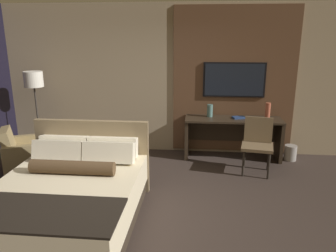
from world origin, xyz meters
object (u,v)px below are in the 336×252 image
(armchair_by_window, at_px, (25,156))
(waste_bin, at_px, (290,153))
(vase_short, at_px, (210,111))
(tv, at_px, (234,80))
(vase_tall, at_px, (268,111))
(floor_lamp, at_px, (34,86))
(desk, at_px, (233,131))
(book, at_px, (239,117))
(bed, at_px, (69,198))
(desk_chair, at_px, (258,140))

(armchair_by_window, relative_size, waste_bin, 3.32)
(vase_short, bearing_deg, waste_bin, -4.52)
(tv, distance_m, vase_tall, 0.83)
(armchair_by_window, height_order, floor_lamp, floor_lamp)
(tv, distance_m, vase_short, 0.72)
(tv, distance_m, waste_bin, 1.70)
(desk, height_order, book, book)
(bed, bearing_deg, armchair_by_window, 132.55)
(desk, height_order, floor_lamp, floor_lamp)
(desk, height_order, armchair_by_window, same)
(floor_lamp, xyz_separation_m, waste_bin, (4.71, 0.16, -1.19))
(desk_chair, relative_size, book, 3.61)
(bed, height_order, vase_short, bed)
(bed, xyz_separation_m, desk_chair, (2.52, 1.84, 0.21))
(armchair_by_window, relative_size, floor_lamp, 0.58)
(vase_tall, bearing_deg, desk_chair, -113.04)
(desk_chair, xyz_separation_m, book, (-0.25, 0.61, 0.23))
(desk_chair, bearing_deg, tv, 122.79)
(bed, bearing_deg, waste_bin, 36.78)
(bed, height_order, desk, bed)
(armchair_by_window, height_order, waste_bin, armchair_by_window)
(vase_short, height_order, book, vase_short)
(floor_lamp, height_order, vase_tall, floor_lamp)
(desk, bearing_deg, vase_tall, -5.28)
(desk, bearing_deg, waste_bin, -2.81)
(desk, height_order, vase_tall, vase_tall)
(armchair_by_window, distance_m, vase_short, 3.34)
(desk, relative_size, desk_chair, 1.91)
(bed, distance_m, desk_chair, 3.13)
(vase_tall, height_order, waste_bin, vase_tall)
(desk, bearing_deg, bed, -131.27)
(floor_lamp, bearing_deg, bed, -56.78)
(waste_bin, bearing_deg, armchair_by_window, -168.84)
(book, relative_size, waste_bin, 0.90)
(desk, distance_m, floor_lamp, 3.74)
(desk, xyz_separation_m, vase_short, (-0.43, 0.07, 0.36))
(desk_chair, distance_m, floor_lamp, 4.09)
(book, bearing_deg, floor_lamp, -176.98)
(armchair_by_window, xyz_separation_m, vase_tall, (4.14, 0.91, 0.66))
(vase_short, distance_m, book, 0.54)
(floor_lamp, relative_size, vase_tall, 5.21)
(floor_lamp, distance_m, waste_bin, 4.86)
(tv, relative_size, armchair_by_window, 1.22)
(floor_lamp, height_order, vase_short, floor_lamp)
(bed, xyz_separation_m, floor_lamp, (-1.48, 2.26, 0.98))
(vase_short, bearing_deg, bed, -124.42)
(book, bearing_deg, vase_short, 171.61)
(waste_bin, bearing_deg, desk, 177.19)
(bed, height_order, book, bed)
(bed, relative_size, desk, 1.20)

